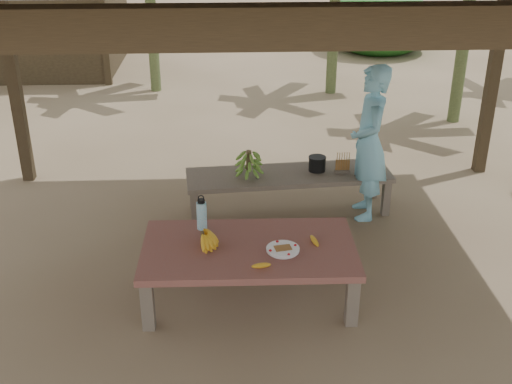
{
  "coord_description": "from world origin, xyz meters",
  "views": [
    {
      "loc": [
        -0.36,
        -5.01,
        3.22
      ],
      "look_at": [
        -0.12,
        0.1,
        0.8
      ],
      "focal_mm": 45.0,
      "sensor_mm": 36.0,
      "label": 1
    }
  ],
  "objects_px": {
    "ripe_banana_bunch": "(203,238)",
    "woman": "(369,143)",
    "water_flask": "(202,215)",
    "bench": "(289,178)",
    "plate": "(283,250)",
    "cooking_pot": "(317,164)",
    "work_table": "(249,253)"
  },
  "relations": [
    {
      "from": "work_table",
      "to": "water_flask",
      "type": "relative_size",
      "value": 5.54
    },
    {
      "from": "bench",
      "to": "water_flask",
      "type": "distance_m",
      "value": 1.59
    },
    {
      "from": "bench",
      "to": "water_flask",
      "type": "xyz_separation_m",
      "value": [
        -0.89,
        -1.29,
        0.24
      ]
    },
    {
      "from": "plate",
      "to": "cooking_pot",
      "type": "distance_m",
      "value": 1.86
    },
    {
      "from": "work_table",
      "to": "bench",
      "type": "xyz_separation_m",
      "value": [
        0.49,
        1.63,
        -0.04
      ]
    },
    {
      "from": "ripe_banana_bunch",
      "to": "cooking_pot",
      "type": "bearing_deg",
      "value": 54.5
    },
    {
      "from": "ripe_banana_bunch",
      "to": "cooking_pot",
      "type": "xyz_separation_m",
      "value": [
        1.19,
        1.67,
        -0.05
      ]
    },
    {
      "from": "work_table",
      "to": "ripe_banana_bunch",
      "type": "bearing_deg",
      "value": 177.52
    },
    {
      "from": "ripe_banana_bunch",
      "to": "woman",
      "type": "relative_size",
      "value": 0.15
    },
    {
      "from": "woman",
      "to": "ripe_banana_bunch",
      "type": "bearing_deg",
      "value": -47.04
    },
    {
      "from": "cooking_pot",
      "to": "woman",
      "type": "bearing_deg",
      "value": -20.07
    },
    {
      "from": "water_flask",
      "to": "cooking_pot",
      "type": "bearing_deg",
      "value": 48.26
    },
    {
      "from": "cooking_pot",
      "to": "woman",
      "type": "distance_m",
      "value": 0.62
    },
    {
      "from": "ripe_banana_bunch",
      "to": "woman",
      "type": "xyz_separation_m",
      "value": [
        1.69,
        1.48,
        0.25
      ]
    },
    {
      "from": "plate",
      "to": "water_flask",
      "type": "height_order",
      "value": "water_flask"
    },
    {
      "from": "ripe_banana_bunch",
      "to": "plate",
      "type": "height_order",
      "value": "ripe_banana_bunch"
    },
    {
      "from": "work_table",
      "to": "water_flask",
      "type": "bearing_deg",
      "value": 140.6
    },
    {
      "from": "plate",
      "to": "bench",
      "type": "bearing_deg",
      "value": 82.92
    },
    {
      "from": "cooking_pot",
      "to": "work_table",
      "type": "bearing_deg",
      "value": -115.4
    },
    {
      "from": "plate",
      "to": "woman",
      "type": "distance_m",
      "value": 1.93
    },
    {
      "from": "water_flask",
      "to": "woman",
      "type": "distance_m",
      "value": 2.08
    },
    {
      "from": "work_table",
      "to": "plate",
      "type": "height_order",
      "value": "plate"
    },
    {
      "from": "water_flask",
      "to": "woman",
      "type": "height_order",
      "value": "woman"
    },
    {
      "from": "plate",
      "to": "woman",
      "type": "xyz_separation_m",
      "value": [
        1.03,
        1.6,
        0.31
      ]
    },
    {
      "from": "bench",
      "to": "water_flask",
      "type": "relative_size",
      "value": 6.85
    },
    {
      "from": "water_flask",
      "to": "woman",
      "type": "bearing_deg",
      "value": 34.26
    },
    {
      "from": "ripe_banana_bunch",
      "to": "water_flask",
      "type": "bearing_deg",
      "value": 92.69
    },
    {
      "from": "woman",
      "to": "bench",
      "type": "bearing_deg",
      "value": -96.91
    },
    {
      "from": "work_table",
      "to": "bench",
      "type": "height_order",
      "value": "work_table"
    },
    {
      "from": "cooking_pot",
      "to": "woman",
      "type": "height_order",
      "value": "woman"
    },
    {
      "from": "plate",
      "to": "ripe_banana_bunch",
      "type": "bearing_deg",
      "value": 170.09
    },
    {
      "from": "bench",
      "to": "water_flask",
      "type": "height_order",
      "value": "water_flask"
    }
  ]
}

